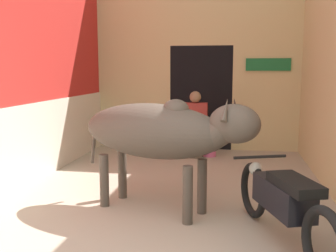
# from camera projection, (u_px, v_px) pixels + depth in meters

# --- Properties ---
(wall_left_shopfront) EXTENTS (0.25, 5.42, 4.11)m
(wall_left_shopfront) POSITION_uv_depth(u_px,v_px,m) (27.00, 44.00, 5.61)
(wall_left_shopfront) COLOR red
(wall_left_shopfront) RESTS_ON ground_plane
(wall_back_with_doorway) EXTENTS (4.13, 0.93, 4.11)m
(wall_back_with_doorway) POSITION_uv_depth(u_px,v_px,m) (199.00, 68.00, 8.19)
(wall_back_with_doorway) COLOR #D1BC84
(wall_back_with_doorway) RESTS_ON ground_plane
(cow) EXTENTS (2.21, 1.23, 1.36)m
(cow) POSITION_uv_depth(u_px,v_px,m) (160.00, 132.00, 4.44)
(cow) COLOR #4C4238
(cow) RESTS_ON ground_plane
(motorcycle_near) EXTENTS (0.85, 1.93, 0.74)m
(motorcycle_near) POSITION_uv_depth(u_px,v_px,m) (283.00, 201.00, 3.66)
(motorcycle_near) COLOR black
(motorcycle_near) RESTS_ON ground_plane
(shopkeeper_seated) EXTENTS (0.46, 0.34, 1.23)m
(shopkeeper_seated) POSITION_uv_depth(u_px,v_px,m) (195.00, 123.00, 7.35)
(shopkeeper_seated) COLOR brown
(shopkeeper_seated) RESTS_ON ground_plane
(plastic_stool) EXTENTS (0.34, 0.34, 0.40)m
(plastic_stool) POSITION_uv_depth(u_px,v_px,m) (210.00, 145.00, 7.42)
(plastic_stool) COLOR #DB6093
(plastic_stool) RESTS_ON ground_plane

